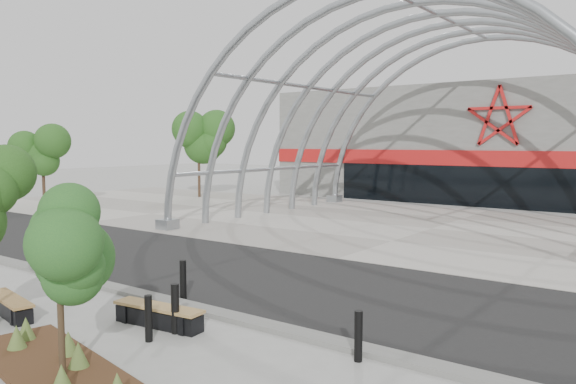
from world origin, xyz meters
TOP-DOWN VIEW (x-y plane):
  - ground at (0.00, 0.00)m, footprint 140.00×140.00m
  - road at (0.00, 3.50)m, footprint 140.00×7.00m
  - forecourt at (0.00, 15.50)m, footprint 60.00×17.00m
  - kerb at (0.00, -0.25)m, footprint 60.00×0.50m
  - arena_building at (0.00, 33.45)m, footprint 34.00×15.24m
  - vault_canopy at (0.00, 15.50)m, footprint 20.80×15.80m
  - planting_bed at (1.08, -4.36)m, footprint 5.50×2.58m
  - street_tree_1 at (1.41, -4.50)m, footprint 1.40×1.40m
  - bench_0 at (-2.96, -3.16)m, footprint 2.18×0.85m
  - bench_1 at (0.50, -1.58)m, footprint 2.33×0.77m
  - bollard_0 at (-2.88, -1.14)m, footprint 0.18×0.18m
  - bollard_1 at (-0.58, 0.17)m, footprint 0.17×0.17m
  - bollard_2 at (1.08, -2.34)m, footprint 0.16×0.16m
  - bollard_3 at (1.16, -1.68)m, footprint 0.17×0.17m
  - bollard_4 at (5.10, -0.71)m, footprint 0.16×0.16m
  - bg_tree_0 at (-20.00, 20.00)m, footprint 3.00×3.00m
  - bg_tree_2 at (-24.00, 10.00)m, footprint 2.55×2.55m

SIDE VIEW (x-z plane):
  - ground at x=0.00m, z-range 0.00..0.00m
  - road at x=0.00m, z-range 0.00..0.02m
  - vault_canopy at x=0.00m, z-range -10.16..10.20m
  - forecourt at x=0.00m, z-range 0.00..0.04m
  - kerb at x=0.00m, z-range 0.00..0.12m
  - planting_bed at x=1.08m, z-range -0.15..0.41m
  - bench_0 at x=-2.96m, z-range -0.01..0.44m
  - bench_1 at x=0.50m, z-range -0.01..0.47m
  - bollard_2 at x=1.08m, z-range 0.00..0.98m
  - bollard_4 at x=5.10m, z-range 0.00..0.98m
  - bollard_1 at x=-0.58m, z-range 0.00..1.06m
  - bollard_3 at x=1.16m, z-range 0.00..1.09m
  - bollard_0 at x=-2.88m, z-range 0.00..1.12m
  - street_tree_1 at x=1.41m, z-range 0.72..4.03m
  - bg_tree_2 at x=-24.00m, z-range 1.17..6.55m
  - arena_building at x=0.00m, z-range -0.01..7.99m
  - bg_tree_0 at x=-20.00m, z-range 1.41..7.86m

